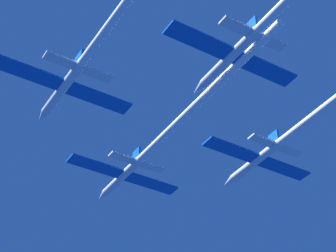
# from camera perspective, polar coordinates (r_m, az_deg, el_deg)

# --- Properties ---
(jet_lead) EXTENTS (19.78, 50.15, 3.28)m
(jet_lead) POSITION_cam_1_polar(r_m,az_deg,el_deg) (98.91, -0.74, -1.25)
(jet_lead) COLOR silver
(jet_left_wing) EXTENTS (19.78, 49.69, 3.28)m
(jet_left_wing) POSITION_cam_1_polar(r_m,az_deg,el_deg) (81.40, -5.84, 8.04)
(jet_left_wing) COLOR silver
(jet_right_wing) EXTENTS (19.78, 50.11, 3.28)m
(jet_right_wing) POSITION_cam_1_polar(r_m,az_deg,el_deg) (96.94, 12.18, 0.39)
(jet_right_wing) COLOR silver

